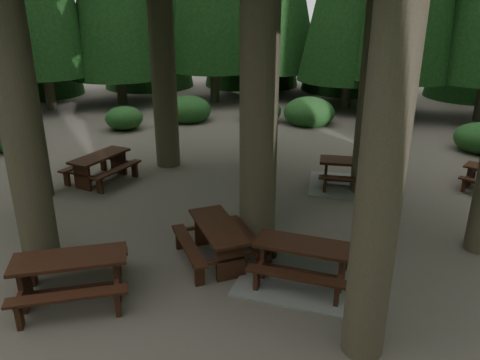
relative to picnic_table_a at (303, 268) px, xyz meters
The scene contains 7 objects.
ground 2.69m from the picnic_table_a, 156.09° to the left, with size 80.00×80.00×0.00m, color #584E47.
picnic_table_a is the anchor object (origin of this frame).
picnic_table_b 7.86m from the picnic_table_a, 163.02° to the left, with size 1.60×1.98×0.85m.
picnic_table_c 5.49m from the picnic_table_a, 95.33° to the left, with size 2.99×2.70×0.85m.
picnic_table_e 4.44m from the picnic_table_a, 144.09° to the right, with size 2.63×2.59×0.89m.
picnic_table_f 1.91m from the picnic_table_a, behind, with size 2.51×2.48×0.85m.
shrub_ring 2.53m from the picnic_table_a, 133.48° to the left, with size 23.86×24.64×1.49m.
Camera 1 is at (5.12, -8.81, 5.27)m, focal length 35.00 mm.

